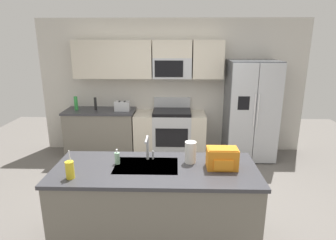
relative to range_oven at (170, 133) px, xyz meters
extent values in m
plane|color=#66605B|center=(0.04, -1.80, -0.44)|extent=(9.00, 9.00, 0.00)
cube|color=beige|center=(0.04, 0.35, 0.86)|extent=(5.20, 0.10, 2.60)
cube|color=beige|center=(-1.46, 0.14, 1.41)|extent=(0.70, 0.32, 0.70)
cube|color=beige|center=(-0.73, 0.14, 1.41)|extent=(0.77, 0.32, 0.70)
cube|color=beige|center=(0.70, 0.14, 1.41)|extent=(0.57, 0.32, 0.70)
cube|color=#B7BABF|center=(0.04, 0.14, 1.25)|extent=(0.72, 0.32, 0.38)
cube|color=black|center=(-0.02, -0.03, 1.25)|extent=(0.52, 0.01, 0.30)
cube|color=beige|center=(0.04, 0.14, 1.60)|extent=(0.72, 0.32, 0.32)
cube|color=slate|center=(-1.36, 0.00, -0.01)|extent=(1.31, 0.60, 0.86)
cube|color=#38383D|center=(-1.36, 0.00, 0.44)|extent=(1.34, 0.63, 0.04)
cube|color=#B7BABF|center=(0.04, 0.00, -0.02)|extent=(0.72, 0.60, 0.84)
cube|color=black|center=(0.04, -0.31, 0.01)|extent=(0.60, 0.01, 0.36)
cube|color=black|center=(0.04, 0.00, 0.43)|extent=(0.72, 0.60, 0.06)
cube|color=#B7BABF|center=(0.04, 0.27, 0.56)|extent=(0.72, 0.06, 0.20)
cube|color=beige|center=(-0.50, 0.00, -0.02)|extent=(0.36, 0.60, 0.84)
cube|color=beige|center=(0.54, 0.00, -0.02)|extent=(0.28, 0.60, 0.84)
cube|color=#4C4F54|center=(1.51, -0.05, 0.48)|extent=(0.90, 0.70, 1.85)
cube|color=#B7BABF|center=(1.29, -0.42, 0.48)|extent=(0.44, 0.04, 1.81)
cube|color=#B7BABF|center=(1.74, -0.42, 0.48)|extent=(0.44, 0.04, 1.81)
cylinder|color=silver|center=(1.48, -0.45, 0.57)|extent=(0.02, 0.02, 0.60)
cylinder|color=silver|center=(1.54, -0.45, 0.57)|extent=(0.02, 0.02, 0.60)
cube|color=black|center=(1.29, -0.44, 0.70)|extent=(0.20, 0.00, 0.24)
cube|color=slate|center=(-0.11, -2.53, -0.01)|extent=(2.14, 0.83, 0.86)
cube|color=#38383D|center=(-0.11, -2.53, 0.44)|extent=(2.18, 0.87, 0.04)
cube|color=#B7BABF|center=(-0.21, -2.48, 0.44)|extent=(0.68, 0.44, 0.03)
cube|color=#B7BABF|center=(-0.91, -0.05, 0.55)|extent=(0.28, 0.16, 0.18)
cube|color=black|center=(-0.96, -0.05, 0.63)|extent=(0.03, 0.11, 0.01)
cube|color=black|center=(-0.86, -0.05, 0.63)|extent=(0.03, 0.11, 0.01)
cylinder|color=black|center=(-1.43, 0.00, 0.58)|extent=(0.05, 0.05, 0.24)
cylinder|color=green|center=(-1.80, -0.01, 0.59)|extent=(0.07, 0.07, 0.26)
cylinder|color=#B7BABF|center=(-0.21, -2.31, 0.60)|extent=(0.03, 0.03, 0.28)
cylinder|color=#B7BABF|center=(-0.21, -2.41, 0.73)|extent=(0.02, 0.20, 0.02)
cylinder|color=#B7BABF|center=(-0.15, -2.31, 0.51)|extent=(0.02, 0.02, 0.10)
cylinder|color=yellow|center=(-0.92, -2.79, 0.54)|extent=(0.08, 0.08, 0.18)
cylinder|color=white|center=(-0.91, -2.79, 0.68)|extent=(0.01, 0.03, 0.14)
cylinder|color=#A5D8B2|center=(-0.53, -2.44, 0.52)|extent=(0.06, 0.06, 0.13)
cylinder|color=white|center=(-0.53, -2.44, 0.61)|extent=(0.02, 0.02, 0.04)
cylinder|color=white|center=(0.27, -2.38, 0.58)|extent=(0.12, 0.12, 0.24)
cube|color=orange|center=(0.60, -2.51, 0.57)|extent=(0.32, 0.20, 0.22)
cube|color=#C7701A|center=(0.60, -2.53, 0.67)|extent=(0.30, 0.14, 0.03)
cube|color=orange|center=(0.60, -2.62, 0.54)|extent=(0.20, 0.03, 0.11)
camera|label=1|loc=(0.11, -5.30, 1.77)|focal=30.49mm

